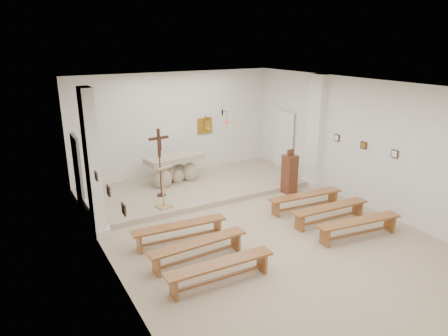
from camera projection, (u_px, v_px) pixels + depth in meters
ground at (262, 234)px, 9.60m from camera, size 7.00×10.00×0.00m
wall_left at (110, 193)px, 7.41m from camera, size 0.02×10.00×3.50m
wall_right at (370, 146)px, 10.72m from camera, size 0.02×10.00×3.50m
wall_back at (176, 126)px, 13.18m from camera, size 7.00×0.02×3.50m
ceiling at (266, 87)px, 8.53m from camera, size 7.00×10.00×0.02m
sanctuary_platform at (197, 187)px, 12.47m from camera, size 6.98×3.00×0.15m
pilaster_left at (92, 164)px, 9.12m from camera, size 0.26×0.55×3.50m
pilaster_right at (315, 132)px, 12.32m from camera, size 0.26×0.55×3.50m
gold_wall_relief at (205, 126)px, 13.69m from camera, size 0.55×0.04×0.55m
sanctuary_lamp at (226, 120)px, 13.76m from camera, size 0.11×0.36×0.44m
station_frame_left_front at (124, 209)px, 6.77m from camera, size 0.03×0.20×0.20m
station_frame_left_mid at (109, 191)px, 7.59m from camera, size 0.03×0.20×0.20m
station_frame_left_rear at (96, 176)px, 8.42m from camera, size 0.03×0.20×0.20m
station_frame_right_front at (395, 154)px, 10.06m from camera, size 0.03×0.20×0.20m
station_frame_right_mid at (363, 145)px, 10.89m from camera, size 0.03×0.20×0.20m
station_frame_right_rear at (337, 138)px, 11.71m from camera, size 0.03×0.20×0.20m
radiator_left at (90, 213)px, 10.12m from camera, size 0.10×0.85×0.52m
radiator_right at (299, 171)px, 13.38m from camera, size 0.10×0.85×0.52m
altar at (174, 171)px, 12.60m from camera, size 1.92×0.98×0.94m
lectern at (163, 187)px, 10.60m from camera, size 0.49×0.44×1.19m
crucifix_stand at (160, 158)px, 11.23m from camera, size 0.60×0.26×1.98m
potted_plant at (160, 179)px, 12.25m from camera, size 0.56×0.52×0.50m
donation_pedestal at (289, 174)px, 12.04m from camera, size 0.39×0.39×1.37m
bench_left_front at (180, 229)px, 9.11m from camera, size 2.21×0.52×0.46m
bench_right_front at (305, 198)px, 10.88m from camera, size 2.21×0.54×0.46m
bench_left_second at (198, 246)px, 8.33m from camera, size 2.20×0.43×0.46m
bench_right_second at (330, 210)px, 10.10m from camera, size 2.20×0.46×0.46m
bench_left_third at (220, 268)px, 7.55m from camera, size 2.20×0.42×0.46m
bench_right_third at (359, 224)px, 9.32m from camera, size 2.22×0.64×0.46m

